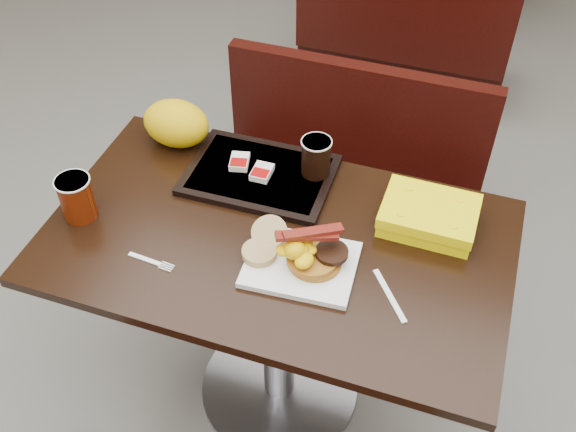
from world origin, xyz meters
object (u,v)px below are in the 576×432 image
(table_near, at_px, (278,324))
(clamshell, at_px, (429,216))
(bench_near_n, at_px, (341,179))
(coffee_cup_far, at_px, (316,157))
(pancake_stack, at_px, (315,259))
(bench_far_s, at_px, (408,24))
(paper_bag, at_px, (176,123))
(hashbrown_sleeve_left, at_px, (240,162))
(tray, at_px, (260,175))
(coffee_cup_near, at_px, (77,198))
(platter, at_px, (301,265))
(fork, at_px, (145,259))
(knife, at_px, (390,295))
(hashbrown_sleeve_right, at_px, (262,172))

(table_near, xyz_separation_m, clamshell, (0.36, 0.17, 0.41))
(bench_near_n, bearing_deg, coffee_cup_far, -86.90)
(bench_near_n, bearing_deg, pancake_stack, -80.92)
(bench_far_s, distance_m, paper_bag, 1.74)
(pancake_stack, bearing_deg, hashbrown_sleeve_left, 137.93)
(pancake_stack, relative_size, tray, 0.33)
(bench_near_n, relative_size, pancake_stack, 7.49)
(coffee_cup_near, xyz_separation_m, coffee_cup_far, (0.55, 0.35, 0.01))
(bench_far_s, xyz_separation_m, clamshell, (0.36, -1.73, 0.42))
(platter, height_order, fork, platter)
(bench_far_s, height_order, hashbrown_sleeve_left, hashbrown_sleeve_left)
(knife, height_order, paper_bag, paper_bag)
(hashbrown_sleeve_left, distance_m, coffee_cup_far, 0.22)
(table_near, height_order, platter, platter)
(table_near, bearing_deg, hashbrown_sleeve_right, 120.06)
(bench_near_n, distance_m, tray, 0.65)
(coffee_cup_near, distance_m, clamshell, 0.92)
(table_near, distance_m, pancake_stack, 0.43)
(pancake_stack, bearing_deg, tray, 132.62)
(bench_near_n, bearing_deg, coffee_cup_near, -123.59)
(coffee_cup_far, distance_m, paper_bag, 0.44)
(bench_far_s, height_order, hashbrown_sleeve_right, hashbrown_sleeve_right)
(paper_bag, bearing_deg, hashbrown_sleeve_right, -14.87)
(hashbrown_sleeve_left, bearing_deg, coffee_cup_near, -150.57)
(hashbrown_sleeve_left, xyz_separation_m, paper_bag, (-0.22, 0.06, 0.04))
(hashbrown_sleeve_right, bearing_deg, paper_bag, 164.55)
(coffee_cup_near, xyz_separation_m, hashbrown_sleeve_right, (0.41, 0.29, -0.03))
(coffee_cup_near, distance_m, hashbrown_sleeve_right, 0.50)
(clamshell, bearing_deg, pancake_stack, -134.50)
(platter, xyz_separation_m, fork, (-0.38, -0.10, -0.01))
(bench_near_n, bearing_deg, tray, -104.09)
(pancake_stack, relative_size, hashbrown_sleeve_left, 1.91)
(bench_far_s, bearing_deg, coffee_cup_far, -89.16)
(coffee_cup_near, distance_m, paper_bag, 0.38)
(table_near, height_order, coffee_cup_near, coffee_cup_near)
(fork, bearing_deg, knife, 12.75)
(bench_near_n, distance_m, coffee_cup_near, 1.05)
(fork, xyz_separation_m, knife, (0.61, 0.09, 0.00))
(hashbrown_sleeve_left, bearing_deg, pancake_stack, -55.49)
(pancake_stack, relative_size, hashbrown_sleeve_right, 1.89)
(pancake_stack, bearing_deg, table_near, 153.00)
(hashbrown_sleeve_left, relative_size, clamshell, 0.29)
(platter, distance_m, fork, 0.39)
(hashbrown_sleeve_left, bearing_deg, hashbrown_sleeve_right, -29.58)
(fork, relative_size, hashbrown_sleeve_left, 1.81)
(tray, bearing_deg, bench_near_n, 74.92)
(hashbrown_sleeve_right, height_order, clamshell, clamshell)
(hashbrown_sleeve_left, bearing_deg, knife, -44.96)
(platter, distance_m, knife, 0.23)
(table_near, xyz_separation_m, paper_bag, (-0.41, 0.28, 0.44))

